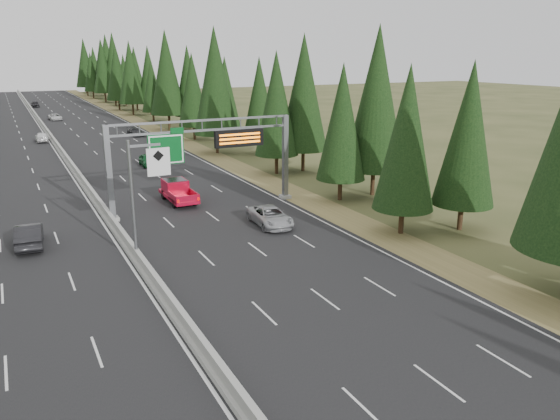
{
  "coord_description": "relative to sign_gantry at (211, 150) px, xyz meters",
  "views": [
    {
      "loc": [
        -6.85,
        -9.13,
        13.24
      ],
      "look_at": [
        8.01,
        20.0,
        3.83
      ],
      "focal_mm": 35.0,
      "sensor_mm": 36.0,
      "label": 1
    }
  ],
  "objects": [
    {
      "name": "road",
      "position": [
        -8.92,
        45.12,
        -5.23
      ],
      "size": [
        32.0,
        260.0,
        0.08
      ],
      "primitive_type": "cube",
      "color": "black",
      "rests_on": "ground"
    },
    {
      "name": "car_onc_near",
      "position": [
        -14.99,
        -3.47,
        -4.37
      ],
      "size": [
        2.13,
        5.12,
        1.65
      ],
      "primitive_type": "imported",
      "rotation": [
        0.0,
        0.0,
        3.06
      ],
      "color": "black",
      "rests_on": "road"
    },
    {
      "name": "sign_gantry",
      "position": [
        0.0,
        0.0,
        0.0
      ],
      "size": [
        16.75,
        0.98,
        7.8
      ],
      "color": "slate",
      "rests_on": "road"
    },
    {
      "name": "silver_minivan",
      "position": [
        2.34,
        -6.81,
        -4.46
      ],
      "size": [
        2.74,
        5.38,
        1.46
      ],
      "primitive_type": "imported",
      "rotation": [
        0.0,
        0.0,
        -0.06
      ],
      "color": "#A3A4A8",
      "rests_on": "road"
    },
    {
      "name": "hov_sign_pole",
      "position": [
        -8.33,
        -9.92,
        -0.54
      ],
      "size": [
        2.8,
        0.5,
        8.0
      ],
      "color": "slate",
      "rests_on": "road"
    },
    {
      "name": "median_barrier",
      "position": [
        -8.92,
        45.12,
        -4.85
      ],
      "size": [
        0.7,
        260.0,
        0.85
      ],
      "color": "gray",
      "rests_on": "road"
    },
    {
      "name": "red_pickup",
      "position": [
        -2.1,
        3.73,
        -4.11
      ],
      "size": [
        2.14,
        5.98,
        1.95
      ],
      "color": "black",
      "rests_on": "road"
    },
    {
      "name": "shoulder_right",
      "position": [
        8.88,
        45.12,
        -5.24
      ],
      "size": [
        3.6,
        260.0,
        0.06
      ],
      "primitive_type": "cube",
      "color": "olive",
      "rests_on": "ground"
    },
    {
      "name": "car_ahead_white",
      "position": [
        -5.74,
        76.78,
        -4.55
      ],
      "size": [
        2.53,
        4.77,
        1.28
      ],
      "primitive_type": "imported",
      "rotation": [
        0.0,
        0.0,
        0.09
      ],
      "color": "silver",
      "rests_on": "road"
    },
    {
      "name": "tree_row_right",
      "position": [
        13.0,
        46.13,
        3.87
      ],
      "size": [
        11.58,
        245.79,
        18.91
      ],
      "color": "black",
      "rests_on": "ground"
    },
    {
      "name": "car_onc_white",
      "position": [
        -10.42,
        47.37,
        -4.43
      ],
      "size": [
        1.88,
        4.48,
        1.51
      ],
      "primitive_type": "imported",
      "rotation": [
        0.0,
        0.0,
        3.12
      ],
      "color": "white",
      "rests_on": "road"
    },
    {
      "name": "car_ahead_dkred",
      "position": [
        3.61,
        31.79,
        -4.54
      ],
      "size": [
        1.73,
        4.03,
        1.29
      ],
      "primitive_type": "imported",
      "rotation": [
        0.0,
        0.0,
        -0.1
      ],
      "color": "maroon",
      "rests_on": "road"
    },
    {
      "name": "car_ahead_dkgrey",
      "position": [
        3.89,
        47.16,
        -4.55
      ],
      "size": [
        2.24,
        4.58,
        1.28
      ],
      "primitive_type": "imported",
      "rotation": [
        0.0,
        0.0,
        0.1
      ],
      "color": "black",
      "rests_on": "road"
    },
    {
      "name": "car_ahead_far",
      "position": [
        -7.42,
        109.41,
        -4.43
      ],
      "size": [
        1.83,
        4.44,
        1.51
      ],
      "primitive_type": "imported",
      "rotation": [
        0.0,
        0.0,
        0.01
      ],
      "color": "black",
      "rests_on": "road"
    },
    {
      "name": "car_ahead_green",
      "position": [
        -0.46,
        21.34,
        -4.47
      ],
      "size": [
        1.88,
        4.27,
        1.43
      ],
      "primitive_type": "imported",
      "rotation": [
        0.0,
        0.0,
        -0.05
      ],
      "color": "#125024",
      "rests_on": "road"
    }
  ]
}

